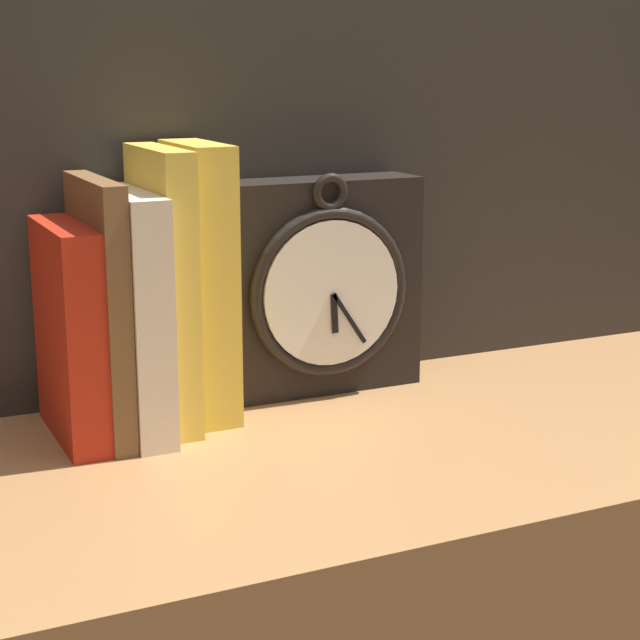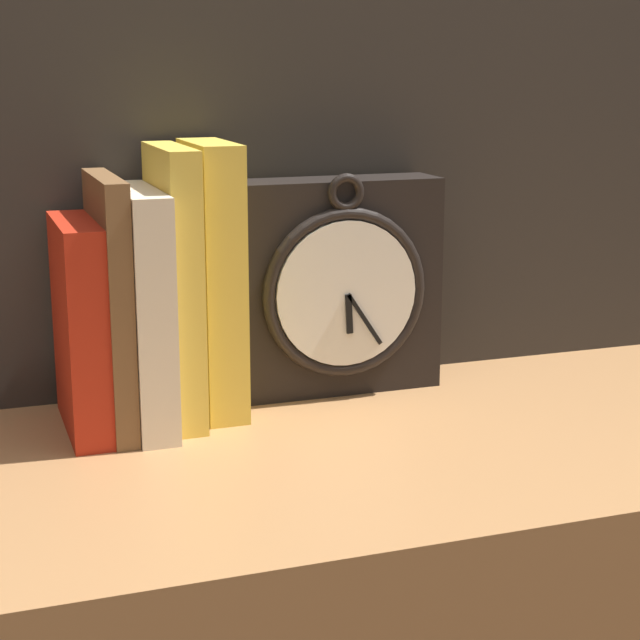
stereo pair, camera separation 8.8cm
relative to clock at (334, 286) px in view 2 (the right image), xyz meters
name	(u,v)px [view 2 (the right image)]	position (x,y,z in m)	size (l,w,h in m)	color
wall_back	(242,20)	(-0.07, 0.07, 0.25)	(6.00, 0.05, 2.60)	#2D2823
clock	(334,286)	(0.00, 0.00, 0.00)	(0.21, 0.07, 0.22)	black
book_slot0_red	(80,327)	(-0.25, -0.03, -0.01)	(0.03, 0.14, 0.19)	red
book_slot1_brown	(110,304)	(-0.22, -0.04, 0.01)	(0.02, 0.14, 0.22)	brown
book_slot2_cream	(142,309)	(-0.20, -0.04, 0.00)	(0.03, 0.15, 0.21)	beige
book_slot3_yellow	(174,285)	(-0.16, -0.03, 0.02)	(0.03, 0.13, 0.25)	gold
book_slot4_yellow	(213,279)	(-0.13, -0.02, 0.02)	(0.04, 0.11, 0.25)	gold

